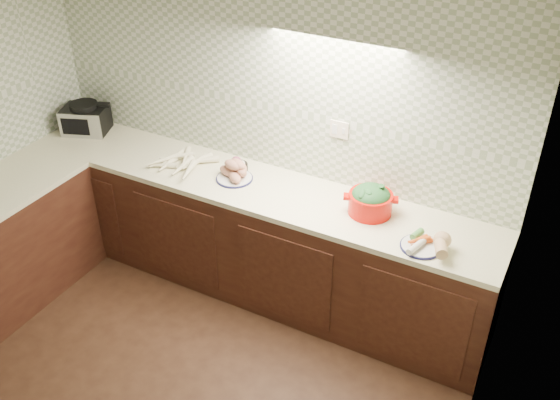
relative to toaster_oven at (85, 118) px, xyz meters
The scene contains 8 objects.
room 2.30m from the toaster_oven, 45.45° to the right, with size 3.60×3.60×2.60m.
counter 1.38m from the toaster_oven, 45.80° to the right, with size 3.60×3.60×0.90m.
toaster_oven is the anchor object (origin of this frame).
parsnip_pile 0.99m from the toaster_oven, ahead, with size 0.47×0.41×0.08m.
sweet_potato_plate 1.45m from the toaster_oven, ahead, with size 0.27×0.26×0.16m.
onion_bowl 1.41m from the toaster_oven, ahead, with size 0.14×0.14×0.11m.
dutch_oven 2.45m from the toaster_oven, ahead, with size 0.37×0.37×0.20m.
veg_plate 2.92m from the toaster_oven, ahead, with size 0.31×0.30×0.12m.
Camera 1 is at (1.96, -1.69, 3.19)m, focal length 40.00 mm.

